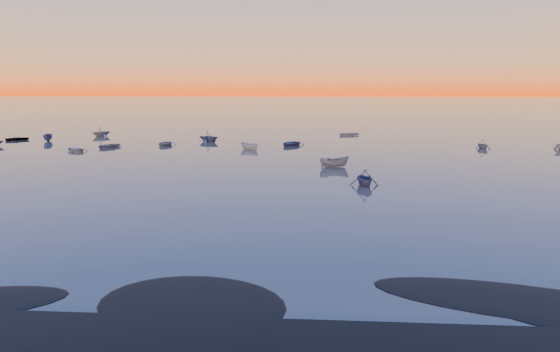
# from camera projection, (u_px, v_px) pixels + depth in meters

# --- Properties ---
(ground) EXTENTS (600.00, 600.00, 0.00)m
(ground) POSITION_uv_depth(u_px,v_px,m) (318.00, 128.00, 124.23)
(ground) COLOR #615951
(ground) RESTS_ON ground
(mud_lobes) EXTENTS (140.00, 6.00, 0.07)m
(mud_lobes) POSITION_uv_depth(u_px,v_px,m) (305.00, 302.00, 24.91)
(mud_lobes) COLOR black
(mud_lobes) RESTS_ON ground
(moored_fleet) EXTENTS (124.00, 58.00, 1.20)m
(moored_fleet) POSITION_uv_depth(u_px,v_px,m) (316.00, 153.00, 78.01)
(moored_fleet) COLOR #BABAB6
(moored_fleet) RESTS_ON ground
(boat_near_center) EXTENTS (2.39, 3.91, 1.26)m
(boat_near_center) POSITION_uv_depth(u_px,v_px,m) (334.00, 167.00, 65.15)
(boat_near_center) COLOR slate
(boat_near_center) RESTS_ON ground
(boat_near_right) EXTENTS (3.83, 2.23, 1.26)m
(boat_near_right) POSITION_uv_depth(u_px,v_px,m) (365.00, 185.00, 53.42)
(boat_near_right) COLOR #39446E
(boat_near_right) RESTS_ON ground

